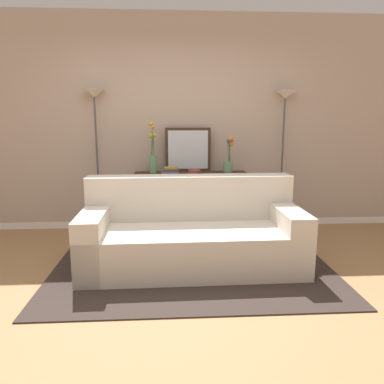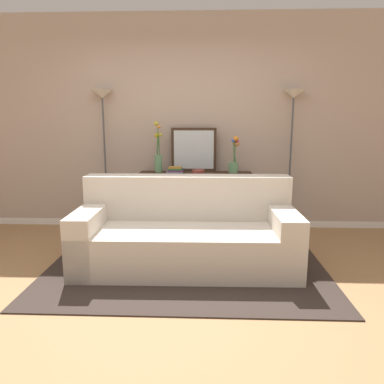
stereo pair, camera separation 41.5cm
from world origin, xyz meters
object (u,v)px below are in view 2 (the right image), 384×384
vase_tall_flowers (158,155)px  book_stack (175,171)px  floor_lamp_right (292,121)px  book_row_under_console (165,227)px  console_table (196,191)px  floor_lamp_left (103,121)px  wall_mirror (194,150)px  vase_short_flowers (234,158)px  fruit_bowl (198,172)px  couch (186,235)px

vase_tall_flowers → book_stack: 0.32m
floor_lamp_right → book_row_under_console: bearing=-175.7°
console_table → floor_lamp_right: bearing=5.7°
floor_lamp_right → book_row_under_console: (-1.63, -0.12, -1.38)m
floor_lamp_left → book_stack: floor_lamp_left is taller
console_table → wall_mirror: size_ratio=2.44×
book_stack → book_row_under_console: book_stack is taller
floor_lamp_left → vase_short_flowers: bearing=-3.4°
console_table → fruit_bowl: fruit_bowl is taller
floor_lamp_left → vase_short_flowers: size_ratio=3.91×
floor_lamp_left → vase_short_flowers: floor_lamp_left is taller
floor_lamp_left → wall_mirror: size_ratio=3.10×
console_table → vase_tall_flowers: size_ratio=2.22×
wall_mirror → fruit_bowl: bearing=-74.7°
vase_tall_flowers → fruit_bowl: 0.58m
vase_short_flowers → fruit_bowl: size_ratio=2.94×
vase_tall_flowers → couch: bearing=-70.2°
floor_lamp_right → book_row_under_console: floor_lamp_right is taller
vase_tall_flowers → book_row_under_console: bearing=-28.7°
floor_lamp_left → vase_tall_flowers: (0.72, -0.08, -0.42)m
fruit_bowl → console_table: bearing=110.0°
couch → vase_tall_flowers: bearing=109.8°
couch → book_row_under_console: size_ratio=5.54×
console_table → vase_short_flowers: (0.49, 0.02, 0.42)m
console_table → fruit_bowl: size_ratio=9.04×
console_table → floor_lamp_right: 1.52m
couch → vase_short_flowers: size_ratio=4.60×
floor_lamp_left → vase_short_flowers: (1.69, -0.10, -0.47)m
floor_lamp_right → book_stack: bearing=-172.4°
floor_lamp_left → floor_lamp_right: (2.42, 0.00, -0.00)m
floor_lamp_right → fruit_bowl: size_ratio=11.45×
wall_mirror → vase_short_flowers: (0.52, -0.12, -0.10)m
console_table → book_row_under_console: console_table is taller
fruit_bowl → book_row_under_console: bearing=167.2°
fruit_bowl → book_stack: size_ratio=0.72×
console_table → vase_tall_flowers: 0.67m
floor_lamp_right → book_stack: floor_lamp_right is taller
vase_tall_flowers → vase_short_flowers: size_ratio=1.39×
vase_tall_flowers → book_stack: size_ratio=2.94×
fruit_bowl → floor_lamp_left: bearing=169.8°
console_table → couch: bearing=-92.8°
couch → floor_lamp_right: bearing=44.7°
couch → fruit_bowl: (0.09, 1.04, 0.50)m
couch → book_stack: (-0.20, 1.07, 0.51)m
console_table → fruit_bowl: (0.04, -0.10, 0.27)m
floor_lamp_right → book_stack: (-1.48, -0.20, -0.61)m
console_table → book_row_under_console: (-0.40, 0.00, -0.49)m
floor_lamp_left → book_stack: (0.95, -0.20, -0.61)m
wall_mirror → book_row_under_console: (-0.38, -0.14, -1.01)m
floor_lamp_right → book_row_under_console: 2.13m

